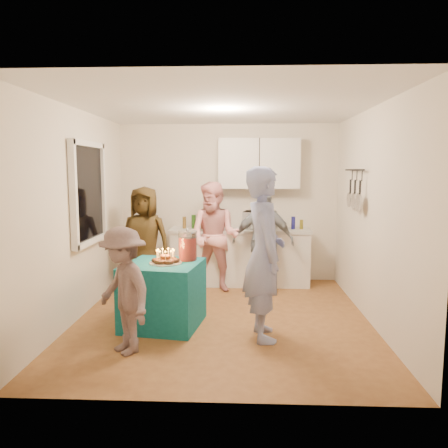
{
  "coord_description": "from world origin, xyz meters",
  "views": [
    {
      "loc": [
        0.25,
        -5.28,
        1.85
      ],
      "look_at": [
        0.0,
        0.35,
        1.15
      ],
      "focal_mm": 35.0,
      "sensor_mm": 36.0,
      "label": 1
    }
  ],
  "objects_px": {
    "child_near_left": "(123,290)",
    "punch_jar": "(188,246)",
    "counter": "(240,258)",
    "party_table": "(163,294)",
    "woman_back_center": "(215,237)",
    "woman_back_right": "(263,241)",
    "woman_back_left": "(145,240)",
    "microwave": "(260,220)",
    "man_birthday": "(264,254)"
  },
  "relations": [
    {
      "from": "counter",
      "to": "woman_back_left",
      "type": "xyz_separation_m",
      "value": [
        -1.42,
        -0.59,
        0.37
      ]
    },
    {
      "from": "woman_back_left",
      "to": "woman_back_right",
      "type": "relative_size",
      "value": 1.02
    },
    {
      "from": "counter",
      "to": "child_near_left",
      "type": "xyz_separation_m",
      "value": [
        -1.15,
        -2.76,
        0.22
      ]
    },
    {
      "from": "microwave",
      "to": "woman_back_left",
      "type": "xyz_separation_m",
      "value": [
        -1.73,
        -0.59,
        -0.25
      ]
    },
    {
      "from": "counter",
      "to": "microwave",
      "type": "xyz_separation_m",
      "value": [
        0.31,
        0.0,
        0.62
      ]
    },
    {
      "from": "party_table",
      "to": "child_near_left",
      "type": "distance_m",
      "value": 0.87
    },
    {
      "from": "party_table",
      "to": "punch_jar",
      "type": "bearing_deg",
      "value": 32.76
    },
    {
      "from": "counter",
      "to": "woman_back_center",
      "type": "xyz_separation_m",
      "value": [
        -0.39,
        -0.42,
        0.41
      ]
    },
    {
      "from": "party_table",
      "to": "woman_back_left",
      "type": "distance_m",
      "value": 1.54
    },
    {
      "from": "party_table",
      "to": "woman_back_center",
      "type": "bearing_deg",
      "value": 71.84
    },
    {
      "from": "child_near_left",
      "to": "punch_jar",
      "type": "bearing_deg",
      "value": 108.15
    },
    {
      "from": "counter",
      "to": "woman_back_center",
      "type": "distance_m",
      "value": 0.7
    },
    {
      "from": "punch_jar",
      "to": "woman_back_right",
      "type": "xyz_separation_m",
      "value": [
        0.97,
        1.29,
        -0.14
      ]
    },
    {
      "from": "counter",
      "to": "woman_back_right",
      "type": "height_order",
      "value": "woman_back_right"
    },
    {
      "from": "party_table",
      "to": "man_birthday",
      "type": "height_order",
      "value": "man_birthday"
    },
    {
      "from": "counter",
      "to": "party_table",
      "type": "relative_size",
      "value": 2.59
    },
    {
      "from": "woman_back_right",
      "to": "microwave",
      "type": "bearing_deg",
      "value": 95.74
    },
    {
      "from": "party_table",
      "to": "man_birthday",
      "type": "xyz_separation_m",
      "value": [
        1.18,
        -0.32,
        0.56
      ]
    },
    {
      "from": "man_birthday",
      "to": "woman_back_right",
      "type": "distance_m",
      "value": 1.8
    },
    {
      "from": "counter",
      "to": "party_table",
      "type": "distance_m",
      "value": 2.17
    },
    {
      "from": "counter",
      "to": "child_near_left",
      "type": "distance_m",
      "value": 3.0
    },
    {
      "from": "punch_jar",
      "to": "woman_back_left",
      "type": "relative_size",
      "value": 0.21
    },
    {
      "from": "man_birthday",
      "to": "child_near_left",
      "type": "bearing_deg",
      "value": 100.33
    },
    {
      "from": "man_birthday",
      "to": "child_near_left",
      "type": "relative_size",
      "value": 1.46
    },
    {
      "from": "counter",
      "to": "punch_jar",
      "type": "relative_size",
      "value": 6.47
    },
    {
      "from": "counter",
      "to": "punch_jar",
      "type": "xyz_separation_m",
      "value": [
        -0.62,
        -1.8,
        0.5
      ]
    },
    {
      "from": "woman_back_center",
      "to": "woman_back_right",
      "type": "distance_m",
      "value": 0.74
    },
    {
      "from": "woman_back_right",
      "to": "child_near_left",
      "type": "xyz_separation_m",
      "value": [
        -1.5,
        -2.26,
        -0.14
      ]
    },
    {
      "from": "punch_jar",
      "to": "woman_back_right",
      "type": "distance_m",
      "value": 1.62
    },
    {
      "from": "woman_back_left",
      "to": "woman_back_center",
      "type": "bearing_deg",
      "value": 17.5
    },
    {
      "from": "man_birthday",
      "to": "woman_back_left",
      "type": "bearing_deg",
      "value": 37.1
    },
    {
      "from": "counter",
      "to": "microwave",
      "type": "height_order",
      "value": "microwave"
    },
    {
      "from": "man_birthday",
      "to": "woman_back_center",
      "type": "distance_m",
      "value": 2.0
    },
    {
      "from": "microwave",
      "to": "party_table",
      "type": "relative_size",
      "value": 0.59
    },
    {
      "from": "microwave",
      "to": "woman_back_left",
      "type": "height_order",
      "value": "woman_back_left"
    },
    {
      "from": "party_table",
      "to": "woman_back_right",
      "type": "bearing_deg",
      "value": 49.77
    },
    {
      "from": "punch_jar",
      "to": "counter",
      "type": "bearing_deg",
      "value": 70.95
    },
    {
      "from": "woman_back_center",
      "to": "woman_back_right",
      "type": "height_order",
      "value": "woman_back_center"
    },
    {
      "from": "microwave",
      "to": "woman_back_center",
      "type": "xyz_separation_m",
      "value": [
        -0.7,
        -0.42,
        -0.21
      ]
    },
    {
      "from": "child_near_left",
      "to": "woman_back_left",
      "type": "bearing_deg",
      "value": 143.96
    },
    {
      "from": "woman_back_left",
      "to": "counter",
      "type": "bearing_deg",
      "value": 30.63
    },
    {
      "from": "punch_jar",
      "to": "woman_back_left",
      "type": "xyz_separation_m",
      "value": [
        -0.8,
        1.21,
        -0.13
      ]
    },
    {
      "from": "woman_back_right",
      "to": "child_near_left",
      "type": "bearing_deg",
      "value": -121.7
    },
    {
      "from": "party_table",
      "to": "woman_back_center",
      "type": "relative_size",
      "value": 0.51
    },
    {
      "from": "microwave",
      "to": "woman_back_right",
      "type": "height_order",
      "value": "woman_back_right"
    },
    {
      "from": "punch_jar",
      "to": "child_near_left",
      "type": "bearing_deg",
      "value": -118.69
    },
    {
      "from": "woman_back_left",
      "to": "woman_back_center",
      "type": "relative_size",
      "value": 0.96
    },
    {
      "from": "punch_jar",
      "to": "woman_back_center",
      "type": "distance_m",
      "value": 1.4
    },
    {
      "from": "man_birthday",
      "to": "child_near_left",
      "type": "xyz_separation_m",
      "value": [
        -1.43,
        -0.47,
        -0.3
      ]
    },
    {
      "from": "woman_back_center",
      "to": "child_near_left",
      "type": "bearing_deg",
      "value": -89.53
    }
  ]
}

